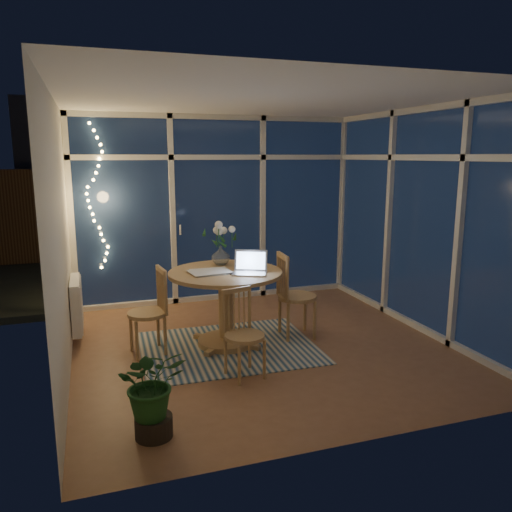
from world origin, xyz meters
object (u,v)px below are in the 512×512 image
laptop (249,262)px  flower_vase (221,256)px  dining_table (226,309)px  potted_plant (152,389)px  chair_right (297,295)px  chair_front (245,334)px  chair_left (147,311)px

laptop → flower_vase: bearing=131.9°
dining_table → potted_plant: 1.88m
chair_right → chair_front: chair_right is taller
chair_left → potted_plant: (-0.15, -1.63, -0.08)m
chair_right → laptop: size_ratio=2.85×
dining_table → chair_left: bearing=178.2°
dining_table → flower_vase: bearing=83.6°
chair_right → flower_vase: (-0.80, 0.34, 0.44)m
chair_left → chair_front: size_ratio=1.09×
chair_left → chair_right: 1.68m
chair_front → laptop: size_ratio=2.43×
chair_front → chair_left: bearing=119.8°
dining_table → laptop: size_ratio=3.51×
chair_right → chair_front: bearing=137.2°
chair_front → laptop: (0.25, 0.64, 0.54)m
dining_table → flower_vase: (0.04, 0.34, 0.52)m
chair_right → laptop: bearing=111.5°
chair_left → flower_vase: size_ratio=4.41×
chair_left → flower_vase: bearing=102.8°
laptop → chair_right: bearing=42.2°
flower_vase → potted_plant: bearing=-117.8°
chair_left → laptop: size_ratio=2.66×
dining_table → potted_plant: size_ratio=1.61×
chair_right → laptop: 0.81m
chair_front → laptop: bearing=55.6°
dining_table → chair_right: (0.84, -0.00, 0.08)m
flower_vase → potted_plant: (-1.02, -1.94, -0.56)m
dining_table → laptop: laptop is taller
potted_plant → flower_vase: bearing=62.2°
potted_plant → chair_left: bearing=84.9°
chair_front → dining_table: bearing=74.1°
chair_right → chair_front: (-0.89, -0.84, -0.07)m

